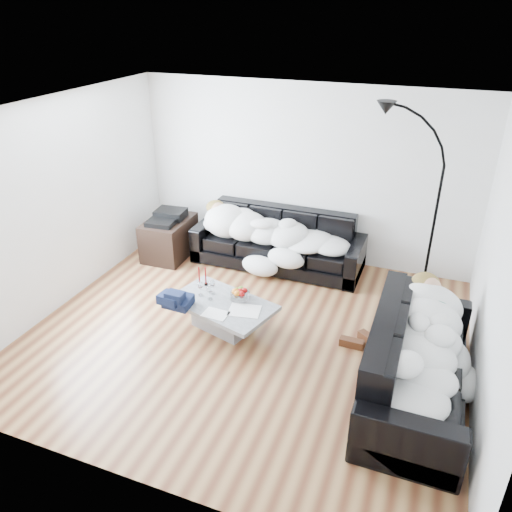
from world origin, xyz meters
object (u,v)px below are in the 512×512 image
(coffee_table, at_px, (223,315))
(candle_right, at_px, (206,277))
(wine_glass_b, at_px, (200,289))
(candle_left, at_px, (199,276))
(sofa_right, at_px, (419,359))
(wine_glass_a, at_px, (212,287))
(sleeper_right, at_px, (422,342))
(sleeper_back, at_px, (277,227))
(sofa_back, at_px, (278,240))
(fruit_bowl, at_px, (240,294))
(shoes, at_px, (360,341))
(wine_glass_c, at_px, (210,293))
(av_cabinet, at_px, (169,238))
(floor_lamp, at_px, (435,220))
(stereo, at_px, (167,216))

(coffee_table, relative_size, candle_right, 4.97)
(wine_glass_b, height_order, candle_left, candle_left)
(sofa_right, bearing_deg, wine_glass_a, 78.50)
(sofa_right, height_order, wine_glass_a, sofa_right)
(sleeper_right, distance_m, candle_left, 2.79)
(sleeper_back, xyz_separation_m, wine_glass_b, (-0.40, -1.68, -0.18))
(sofa_back, height_order, candle_right, sofa_back)
(coffee_table, distance_m, wine_glass_a, 0.36)
(fruit_bowl, distance_m, shoes, 1.50)
(coffee_table, distance_m, wine_glass_b, 0.41)
(wine_glass_a, distance_m, wine_glass_c, 0.13)
(wine_glass_c, distance_m, av_cabinet, 2.03)
(coffee_table, distance_m, av_cabinet, 2.16)
(sleeper_back, bearing_deg, wine_glass_c, -98.43)
(sleeper_back, xyz_separation_m, candle_left, (-0.52, -1.47, -0.14))
(sofa_back, distance_m, candle_left, 1.61)
(fruit_bowl, bearing_deg, wine_glass_c, -157.50)
(sleeper_right, height_order, coffee_table, sleeper_right)
(sleeper_right, xyz_separation_m, av_cabinet, (-3.85, 1.84, -0.35))
(sleeper_back, bearing_deg, floor_lamp, -1.69)
(sofa_right, xyz_separation_m, sleeper_back, (-2.19, 2.09, 0.19))
(wine_glass_c, distance_m, shoes, 1.85)
(fruit_bowl, height_order, av_cabinet, av_cabinet)
(fruit_bowl, bearing_deg, coffee_table, -138.82)
(fruit_bowl, xyz_separation_m, shoes, (1.45, 0.11, -0.38))
(coffee_table, height_order, shoes, coffee_table)
(sofa_right, height_order, shoes, sofa_right)
(wine_glass_a, distance_m, wine_glass_b, 0.15)
(coffee_table, height_order, candle_right, candle_right)
(coffee_table, distance_m, stereo, 2.21)
(shoes, bearing_deg, sleeper_back, 148.46)
(sofa_back, xyz_separation_m, wine_glass_b, (-0.40, -1.73, 0.04))
(coffee_table, bearing_deg, wine_glass_c, 176.15)
(sofa_right, bearing_deg, candle_left, 76.97)
(candle_left, height_order, floor_lamp, floor_lamp)
(candle_left, bearing_deg, sofa_right, -13.03)
(sofa_back, height_order, wine_glass_b, sofa_back)
(coffee_table, relative_size, shoes, 2.62)
(sleeper_right, xyz_separation_m, candle_right, (-2.64, 0.66, -0.16))
(sleeper_back, height_order, wine_glass_b, sleeper_back)
(shoes, bearing_deg, sofa_back, 147.50)
(sofa_right, distance_m, floor_lamp, 2.14)
(candle_left, bearing_deg, fruit_bowl, -10.59)
(coffee_table, bearing_deg, stereo, 136.85)
(wine_glass_a, bearing_deg, floor_lamp, 32.55)
(floor_lamp, bearing_deg, sofa_right, -89.29)
(candle_left, bearing_deg, sleeper_right, -13.03)
(wine_glass_a, distance_m, floor_lamp, 2.91)
(sofa_back, xyz_separation_m, sofa_right, (2.19, -2.14, 0.03))
(sofa_back, bearing_deg, sleeper_back, -90.00)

